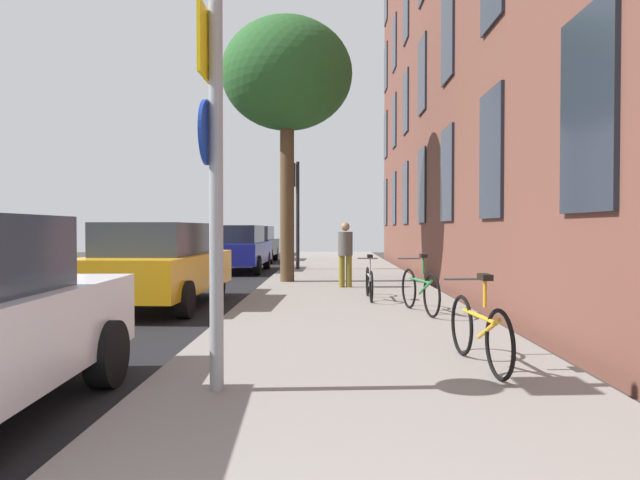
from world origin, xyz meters
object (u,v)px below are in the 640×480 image
(bicycle_2, at_px, (369,282))
(pedestrian_0, at_px, (345,250))
(tree_near, at_px, (287,76))
(car_3, at_px, (256,244))
(traffic_light, at_px, (295,196))
(car_1, at_px, (159,264))
(bicycle_0, at_px, (479,330))
(sign_post, at_px, (213,157))
(bicycle_1, at_px, (420,290))
(car_2, at_px, (239,248))

(bicycle_2, distance_m, pedestrian_0, 2.40)
(tree_near, distance_m, car_3, 11.80)
(traffic_light, bearing_deg, tree_near, -89.14)
(bicycle_2, bearing_deg, pedestrian_0, 100.12)
(car_1, bearing_deg, pedestrian_0, 36.73)
(tree_near, xyz_separation_m, bicycle_0, (2.63, -9.33, -5.04))
(sign_post, height_order, pedestrian_0, sign_post)
(bicycle_1, bearing_deg, car_3, 106.58)
(traffic_light, height_order, tree_near, tree_near)
(car_3, bearing_deg, car_2, -88.27)
(bicycle_1, distance_m, car_1, 5.00)
(bicycle_2, distance_m, car_2, 9.34)
(traffic_light, relative_size, car_2, 0.83)
(bicycle_1, xyz_separation_m, car_2, (-4.64, 10.29, 0.34))
(bicycle_1, bearing_deg, car_1, 163.76)
(sign_post, bearing_deg, bicycle_0, 19.07)
(tree_near, bearing_deg, traffic_light, 90.86)
(bicycle_2, relative_size, car_1, 0.37)
(car_2, bearing_deg, bicycle_2, -65.09)
(bicycle_0, height_order, car_1, car_1)
(sign_post, distance_m, pedestrian_0, 8.91)
(bicycle_1, distance_m, car_2, 11.30)
(bicycle_1, bearing_deg, bicycle_2, 111.31)
(traffic_light, relative_size, car_1, 0.82)
(traffic_light, bearing_deg, bicycle_1, -75.17)
(car_1, bearing_deg, bicycle_0, -46.90)
(tree_near, height_order, car_1, tree_near)
(sign_post, distance_m, bicycle_2, 6.88)
(sign_post, distance_m, car_2, 15.10)
(sign_post, xyz_separation_m, car_3, (-2.31, 20.80, -1.30))
(sign_post, relative_size, traffic_light, 0.96)
(bicycle_0, distance_m, bicycle_2, 5.60)
(traffic_light, distance_m, tree_near, 5.40)
(bicycle_1, bearing_deg, tree_near, 115.09)
(traffic_light, xyz_separation_m, bicycle_0, (2.70, -13.89, -2.16))
(bicycle_1, distance_m, bicycle_2, 1.96)
(bicycle_0, xyz_separation_m, car_1, (-4.80, 5.12, 0.35))
(bicycle_2, xyz_separation_m, car_3, (-4.11, 14.38, 0.37))
(traffic_light, xyz_separation_m, tree_near, (0.07, -4.56, 2.88))
(pedestrian_0, bearing_deg, bicycle_0, -81.81)
(tree_near, height_order, bicycle_1, tree_near)
(bicycle_0, xyz_separation_m, car_3, (-4.83, 19.93, 0.35))
(bicycle_0, distance_m, bicycle_1, 3.73)
(traffic_light, height_order, car_3, traffic_light)
(pedestrian_0, height_order, car_3, pedestrian_0)
(car_1, relative_size, car_2, 1.01)
(bicycle_1, relative_size, car_3, 0.43)
(sign_post, xyz_separation_m, car_2, (-2.13, 14.89, -1.30))
(sign_post, distance_m, car_3, 20.97)
(pedestrian_0, height_order, car_2, pedestrian_0)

